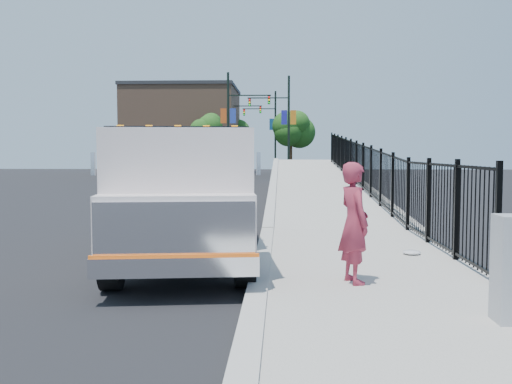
{
  "coord_description": "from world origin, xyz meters",
  "views": [
    {
      "loc": [
        0.34,
        -10.53,
        2.09
      ],
      "look_at": [
        -0.22,
        2.0,
        1.22
      ],
      "focal_mm": 40.0,
      "sensor_mm": 36.0,
      "label": 1
    }
  ],
  "objects": [
    {
      "name": "ground",
      "position": [
        0.0,
        0.0,
        0.0
      ],
      "size": [
        120.0,
        120.0,
        0.0
      ],
      "primitive_type": "plane",
      "color": "black",
      "rests_on": "ground"
    },
    {
      "name": "sidewalk",
      "position": [
        1.93,
        -2.0,
        0.06
      ],
      "size": [
        3.55,
        12.0,
        0.12
      ],
      "primitive_type": "cube",
      "color": "#9E998E",
      "rests_on": "ground"
    },
    {
      "name": "curb",
      "position": [
        0.0,
        -2.0,
        0.08
      ],
      "size": [
        0.3,
        12.0,
        0.16
      ],
      "primitive_type": "cube",
      "color": "#ADAAA3",
      "rests_on": "ground"
    },
    {
      "name": "ramp",
      "position": [
        2.12,
        16.0,
        0.0
      ],
      "size": [
        3.95,
        24.06,
        3.19
      ],
      "primitive_type": "cube",
      "rotation": [
        0.06,
        0.0,
        0.0
      ],
      "color": "#9E998E",
      "rests_on": "ground"
    },
    {
      "name": "iron_fence",
      "position": [
        3.55,
        12.0,
        0.9
      ],
      "size": [
        0.1,
        28.0,
        1.8
      ],
      "primitive_type": "cube",
      "color": "black",
      "rests_on": "ground"
    },
    {
      "name": "truck",
      "position": [
        -1.54,
        0.54,
        1.41
      ],
      "size": [
        3.2,
        7.53,
        2.5
      ],
      "rotation": [
        0.0,
        0.0,
        0.12
      ],
      "color": "black",
      "rests_on": "ground"
    },
    {
      "name": "worker",
      "position": [
        1.44,
        -1.96,
        1.03
      ],
      "size": [
        0.62,
        0.77,
        1.83
      ],
      "primitive_type": "imported",
      "rotation": [
        0.0,
        0.0,
        1.89
      ],
      "color": "maroon",
      "rests_on": "sidewalk"
    },
    {
      "name": "debris",
      "position": [
        2.86,
        0.48,
        0.16
      ],
      "size": [
        0.34,
        0.34,
        0.09
      ],
      "primitive_type": "ellipsoid",
      "color": "silver",
      "rests_on": "sidewalk"
    },
    {
      "name": "light_pole_0",
      "position": [
        -3.31,
        31.99,
        4.36
      ],
      "size": [
        3.78,
        0.22,
        8.0
      ],
      "color": "black",
      "rests_on": "ground"
    },
    {
      "name": "light_pole_1",
      "position": [
        0.61,
        34.06,
        4.36
      ],
      "size": [
        3.78,
        0.22,
        8.0
      ],
      "color": "black",
      "rests_on": "ground"
    },
    {
      "name": "light_pole_2",
      "position": [
        -4.3,
        41.7,
        4.36
      ],
      "size": [
        3.77,
        0.22,
        8.0
      ],
      "color": "black",
      "rests_on": "ground"
    },
    {
      "name": "light_pole_3",
      "position": [
        -0.54,
        45.11,
        4.36
      ],
      "size": [
        3.77,
        0.22,
        8.0
      ],
      "color": "black",
      "rests_on": "ground"
    },
    {
      "name": "tree_0",
      "position": [
        -5.48,
        36.1,
        3.91
      ],
      "size": [
        2.21,
        2.21,
        5.11
      ],
      "color": "#382314",
      "rests_on": "ground"
    },
    {
      "name": "tree_1",
      "position": [
        1.14,
        38.98,
        3.94
      ],
      "size": [
        2.55,
        2.55,
        5.28
      ],
      "color": "#382314",
      "rests_on": "ground"
    },
    {
      "name": "tree_2",
      "position": [
        -4.06,
        47.89,
        3.93
      ],
      "size": [
        2.45,
        2.45,
        5.23
      ],
      "color": "#382314",
      "rests_on": "ground"
    },
    {
      "name": "building",
      "position": [
        -9.0,
        44.0,
        4.0
      ],
      "size": [
        10.0,
        10.0,
        8.0
      ],
      "primitive_type": "cube",
      "color": "#8C664C",
      "rests_on": "ground"
    }
  ]
}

